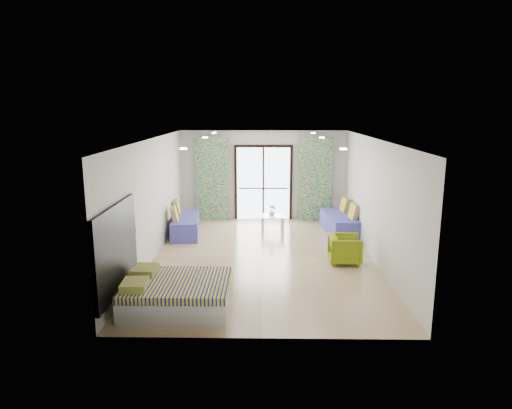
{
  "coord_description": "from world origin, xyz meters",
  "views": [
    {
      "loc": [
        0.01,
        -9.99,
        3.39
      ],
      "look_at": [
        -0.17,
        0.43,
        1.15
      ],
      "focal_mm": 32.0,
      "sensor_mm": 36.0,
      "label": 1
    }
  ],
  "objects_px": {
    "bed": "(177,293)",
    "daybed_left": "(185,225)",
    "armchair": "(345,248)",
    "daybed_right": "(340,223)",
    "coffee_table": "(272,217)"
  },
  "relations": [
    {
      "from": "daybed_right",
      "to": "armchair",
      "type": "xyz_separation_m",
      "value": [
        -0.3,
        -2.5,
        0.07
      ]
    },
    {
      "from": "daybed_left",
      "to": "daybed_right",
      "type": "bearing_deg",
      "value": -2.99
    },
    {
      "from": "daybed_right",
      "to": "armchair",
      "type": "distance_m",
      "value": 2.52
    },
    {
      "from": "bed",
      "to": "armchair",
      "type": "bearing_deg",
      "value": 35.62
    },
    {
      "from": "daybed_left",
      "to": "coffee_table",
      "type": "height_order",
      "value": "daybed_left"
    },
    {
      "from": "daybed_right",
      "to": "coffee_table",
      "type": "bearing_deg",
      "value": 167.89
    },
    {
      "from": "daybed_right",
      "to": "armchair",
      "type": "height_order",
      "value": "daybed_right"
    },
    {
      "from": "bed",
      "to": "coffee_table",
      "type": "height_order",
      "value": "coffee_table"
    },
    {
      "from": "daybed_left",
      "to": "coffee_table",
      "type": "bearing_deg",
      "value": 4.48
    },
    {
      "from": "bed",
      "to": "coffee_table",
      "type": "distance_m",
      "value": 5.34
    },
    {
      "from": "daybed_right",
      "to": "bed",
      "type": "bearing_deg",
      "value": -132.57
    },
    {
      "from": "coffee_table",
      "to": "daybed_left",
      "type": "bearing_deg",
      "value": -168.84
    },
    {
      "from": "bed",
      "to": "daybed_right",
      "type": "distance_m",
      "value": 6.04
    },
    {
      "from": "bed",
      "to": "daybed_right",
      "type": "bearing_deg",
      "value": 53.51
    },
    {
      "from": "bed",
      "to": "daybed_left",
      "type": "distance_m",
      "value": 4.63
    }
  ]
}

